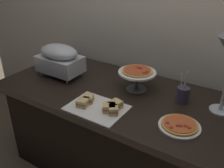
{
  "coord_description": "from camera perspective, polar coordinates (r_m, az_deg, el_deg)",
  "views": [
    {
      "loc": [
        0.79,
        -1.38,
        1.65
      ],
      "look_at": [
        -0.1,
        0.0,
        0.81
      ],
      "focal_mm": 40.17,
      "sensor_mm": 36.0,
      "label": 1
    }
  ],
  "objects": [
    {
      "name": "sauce_cup_near",
      "position": [
        1.88,
        15.85,
        -1.42
      ],
      "size": [
        0.07,
        0.07,
        0.04
      ],
      "color": "black",
      "rests_on": "buffet_table"
    },
    {
      "name": "pizza_plate_front",
      "position": [
        1.52,
        15.11,
        -9.09
      ],
      "size": [
        0.24,
        0.24,
        0.03
      ],
      "color": "white",
      "rests_on": "buffet_table"
    },
    {
      "name": "back_wall",
      "position": [
        2.08,
        10.03,
        14.3
      ],
      "size": [
        4.4,
        0.04,
        2.4
      ],
      "primitive_type": "cube",
      "color": "beige",
      "rests_on": "ground_plane"
    },
    {
      "name": "chafing_dish",
      "position": [
        2.08,
        -11.84,
        5.71
      ],
      "size": [
        0.36,
        0.23,
        0.27
      ],
      "color": "#B7BABF",
      "rests_on": "buffet_table"
    },
    {
      "name": "utensil_holder",
      "position": [
        1.75,
        15.81,
        -2.3
      ],
      "size": [
        0.08,
        0.08,
        0.23
      ],
      "color": "#383347",
      "rests_on": "buffet_table"
    },
    {
      "name": "sandwich_platter",
      "position": [
        1.63,
        -2.87,
        -5.07
      ],
      "size": [
        0.38,
        0.28,
        0.06
      ],
      "color": "white",
      "rests_on": "buffet_table"
    },
    {
      "name": "pizza_plate_center",
      "position": [
        1.82,
        5.74,
        2.34
      ],
      "size": [
        0.27,
        0.27,
        0.17
      ],
      "color": "#595B60",
      "rests_on": "buffet_table"
    },
    {
      "name": "buffet_table",
      "position": [
        2.03,
        2.36,
        -11.45
      ],
      "size": [
        1.9,
        0.84,
        0.76
      ],
      "color": "black",
      "rests_on": "ground_plane"
    }
  ]
}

